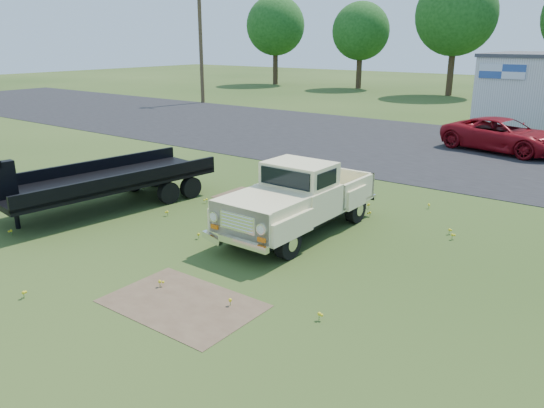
{
  "coord_description": "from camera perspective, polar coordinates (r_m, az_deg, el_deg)",
  "views": [
    {
      "loc": [
        8.51,
        -9.43,
        4.98
      ],
      "look_at": [
        0.71,
        1.0,
        0.9
      ],
      "focal_mm": 35.0,
      "sensor_mm": 36.0,
      "label": 1
    }
  ],
  "objects": [
    {
      "name": "dirt_patch_b",
      "position": [
        17.39,
        -2.2,
        0.73
      ],
      "size": [
        2.2,
        1.6,
        0.01
      ],
      "primitive_type": "cube",
      "color": "brown",
      "rests_on": "ground"
    },
    {
      "name": "red_pickup",
      "position": [
        26.56,
        23.61,
        6.78
      ],
      "size": [
        5.81,
        3.61,
        1.5
      ],
      "primitive_type": "imported",
      "rotation": [
        0.0,
        0.0,
        1.35
      ],
      "color": "maroon",
      "rests_on": "ground"
    },
    {
      "name": "asphalt_lot",
      "position": [
        26.34,
        17.36,
        5.7
      ],
      "size": [
        90.0,
        14.0,
        0.02
      ],
      "primitive_type": "cube",
      "color": "black",
      "rests_on": "ground"
    },
    {
      "name": "utility_pole_west",
      "position": [
        43.8,
        -7.67,
        16.75
      ],
      "size": [
        1.6,
        0.3,
        9.0
      ],
      "color": "#473121",
      "rests_on": "ground"
    },
    {
      "name": "flatbed_trailer",
      "position": [
        16.9,
        -17.46,
        2.88
      ],
      "size": [
        3.33,
        7.45,
        1.96
      ],
      "primitive_type": null,
      "rotation": [
        0.0,
        0.0,
        -0.13
      ],
      "color": "black",
      "rests_on": "ground"
    },
    {
      "name": "ground",
      "position": [
        13.64,
        -4.91,
        -4.1
      ],
      "size": [
        140.0,
        140.0,
        0.0
      ],
      "primitive_type": "plane",
      "color": "#273F14",
      "rests_on": "ground"
    },
    {
      "name": "treeline_c",
      "position": [
        51.68,
        19.19,
        18.66
      ],
      "size": [
        7.04,
        7.04,
        10.47
      ],
      "color": "#3D2B1B",
      "rests_on": "ground"
    },
    {
      "name": "treeline_a",
      "position": [
        61.46,
        0.37,
        18.62
      ],
      "size": [
        6.4,
        6.4,
        9.52
      ],
      "color": "#3D2B1B",
      "rests_on": "ground"
    },
    {
      "name": "dirt_patch_a",
      "position": [
        10.74,
        -9.6,
        -10.53
      ],
      "size": [
        3.0,
        2.0,
        0.01
      ],
      "primitive_type": "cube",
      "color": "brown",
      "rests_on": "ground"
    },
    {
      "name": "vintage_pickup_truck",
      "position": [
        13.99,
        2.93,
        0.68
      ],
      "size": [
        2.12,
        5.34,
        1.93
      ],
      "primitive_type": null,
      "rotation": [
        0.0,
        0.0,
        -0.01
      ],
      "color": "beige",
      "rests_on": "ground"
    },
    {
      "name": "treeline_b",
      "position": [
        56.98,
        9.54,
        17.86
      ],
      "size": [
        5.76,
        5.76,
        8.57
      ],
      "color": "#3D2B1B",
      "rests_on": "ground"
    }
  ]
}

